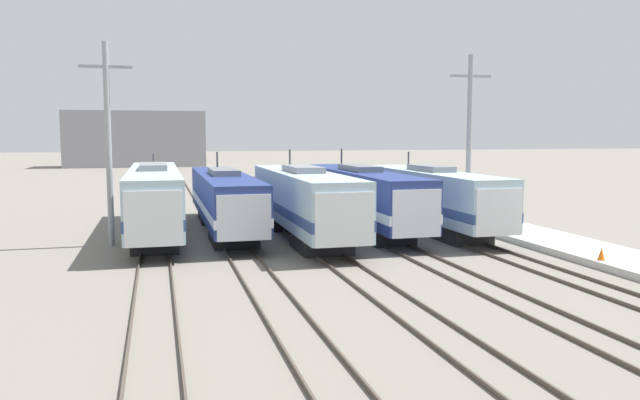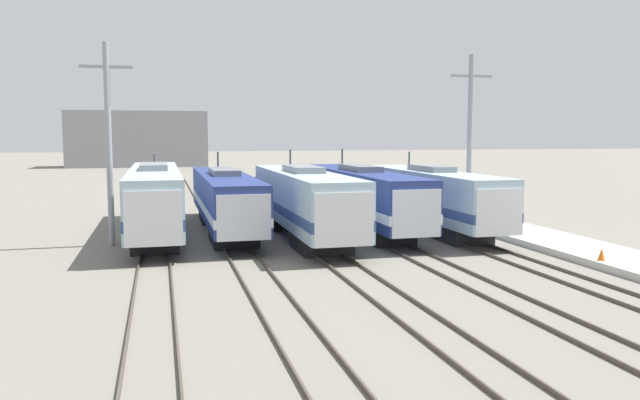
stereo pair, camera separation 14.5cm
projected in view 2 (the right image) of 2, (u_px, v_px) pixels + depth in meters
ground_plane at (336, 261)px, 30.29m from camera, size 400.00×400.00×0.00m
rail_pair_far_left at (155, 269)px, 28.17m from camera, size 1.50×120.00×0.15m
rail_pair_center_left at (248, 264)px, 29.22m from camera, size 1.51×120.00×0.15m
rail_pair_center at (336, 260)px, 30.28m from camera, size 1.51×120.00×0.15m
rail_pair_center_right at (417, 255)px, 31.33m from camera, size 1.51×120.00×0.15m
rail_pair_far_right at (493, 251)px, 32.39m from camera, size 1.50×120.00×0.15m
locomotive_far_left at (155, 199)px, 37.51m from camera, size 2.93×19.44×4.84m
locomotive_center_left at (225, 200)px, 38.91m from camera, size 2.94×18.84×4.93m
locomotive_center at (305, 202)px, 36.32m from camera, size 3.14×17.02×5.16m
locomotive_center_right at (362, 197)px, 39.71m from camera, size 2.88×18.45×5.12m
locomotive_far_right at (434, 198)px, 39.23m from camera, size 2.87×16.66×4.94m
catenary_tower_left at (109, 141)px, 33.99m from camera, size 2.76×0.33×11.09m
catenary_tower_right at (470, 140)px, 39.37m from camera, size 2.76×0.33×11.09m
platform at (569, 246)px, 33.49m from camera, size 4.00×120.00×0.35m
traffic_cone at (602, 254)px, 28.72m from camera, size 0.34×0.34×0.58m
depot_building at (138, 139)px, 119.41m from camera, size 25.70×9.65×10.49m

